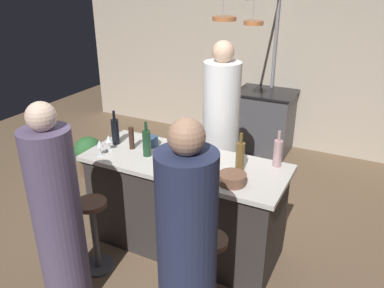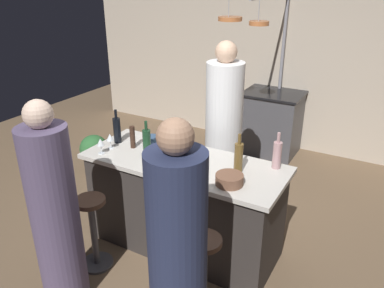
{
  "view_description": "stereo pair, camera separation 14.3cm",
  "coord_description": "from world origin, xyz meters",
  "px_view_note": "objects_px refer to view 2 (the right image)",
  "views": [
    {
      "loc": [
        1.42,
        -2.67,
        2.39
      ],
      "look_at": [
        0.0,
        0.15,
        1.0
      ],
      "focal_mm": 36.28,
      "sensor_mm": 36.0,
      "label": 1
    },
    {
      "loc": [
        1.55,
        -2.6,
        2.39
      ],
      "look_at": [
        0.0,
        0.15,
        1.0
      ],
      "focal_mm": 36.28,
      "sensor_mm": 36.0,
      "label": 2
    }
  ],
  "objects_px": {
    "wine_glass_by_chef": "(100,143)",
    "mixing_bowl_blue": "(152,141)",
    "pepper_mill": "(133,137)",
    "mixing_bowl_steel": "(184,151)",
    "wine_glass_near_left_guest": "(110,138)",
    "wine_bottle_dark": "(117,130)",
    "stove_range": "(271,123)",
    "wine_bottle_rose": "(277,154)",
    "wine_bottle_white": "(173,151)",
    "wine_bottle_amber": "(239,157)",
    "chef": "(223,135)",
    "guest_right": "(178,260)",
    "wine_glass_near_right_guest": "(191,153)",
    "bar_stool_left": "(93,229)",
    "wine_bottle_green": "(147,142)",
    "guest_left": "(55,216)",
    "bar_stool_right": "(204,273)",
    "mixing_bowl_wooden": "(229,180)",
    "potted_plant": "(94,152)"
  },
  "relations": [
    {
      "from": "wine_bottle_dark",
      "to": "wine_bottle_amber",
      "type": "relative_size",
      "value": 0.99
    },
    {
      "from": "wine_bottle_rose",
      "to": "wine_bottle_amber",
      "type": "xyz_separation_m",
      "value": [
        -0.25,
        -0.22,
        0.01
      ]
    },
    {
      "from": "guest_right",
      "to": "wine_glass_near_right_guest",
      "type": "xyz_separation_m",
      "value": [
        -0.46,
        0.98,
        0.21
      ]
    },
    {
      "from": "chef",
      "to": "bar_stool_left",
      "type": "relative_size",
      "value": 2.66
    },
    {
      "from": "bar_stool_right",
      "to": "wine_bottle_white",
      "type": "height_order",
      "value": "wine_bottle_white"
    },
    {
      "from": "wine_bottle_amber",
      "to": "wine_glass_near_right_guest",
      "type": "relative_size",
      "value": 2.27
    },
    {
      "from": "wine_bottle_white",
      "to": "mixing_bowl_steel",
      "type": "bearing_deg",
      "value": 96.91
    },
    {
      "from": "mixing_bowl_wooden",
      "to": "wine_glass_near_right_guest",
      "type": "bearing_deg",
      "value": 159.78
    },
    {
      "from": "stove_range",
      "to": "mixing_bowl_blue",
      "type": "height_order",
      "value": "mixing_bowl_blue"
    },
    {
      "from": "pepper_mill",
      "to": "mixing_bowl_blue",
      "type": "bearing_deg",
      "value": 49.47
    },
    {
      "from": "wine_glass_near_left_guest",
      "to": "chef",
      "type": "bearing_deg",
      "value": 53.18
    },
    {
      "from": "pepper_mill",
      "to": "wine_glass_near_left_guest",
      "type": "bearing_deg",
      "value": -145.2
    },
    {
      "from": "stove_range",
      "to": "mixing_bowl_blue",
      "type": "xyz_separation_m",
      "value": [
        -0.44,
        -2.3,
        0.5
      ]
    },
    {
      "from": "pepper_mill",
      "to": "wine_glass_near_left_guest",
      "type": "relative_size",
      "value": 1.44
    },
    {
      "from": "chef",
      "to": "wine_glass_by_chef",
      "type": "xyz_separation_m",
      "value": [
        -0.71,
        -1.08,
        0.17
      ]
    },
    {
      "from": "wine_bottle_green",
      "to": "mixing_bowl_wooden",
      "type": "distance_m",
      "value": 0.88
    },
    {
      "from": "wine_bottle_white",
      "to": "mixing_bowl_blue",
      "type": "bearing_deg",
      "value": 147.02
    },
    {
      "from": "stove_range",
      "to": "bar_stool_right",
      "type": "xyz_separation_m",
      "value": [
        0.53,
        -3.07,
        -0.07
      ]
    },
    {
      "from": "stove_range",
      "to": "mixing_bowl_wooden",
      "type": "xyz_separation_m",
      "value": [
        0.52,
        -2.63,
        0.49
      ]
    },
    {
      "from": "mixing_bowl_wooden",
      "to": "mixing_bowl_blue",
      "type": "bearing_deg",
      "value": 160.92
    },
    {
      "from": "wine_bottle_rose",
      "to": "wine_bottle_green",
      "type": "bearing_deg",
      "value": -163.65
    },
    {
      "from": "guest_left",
      "to": "wine_bottle_amber",
      "type": "height_order",
      "value": "guest_left"
    },
    {
      "from": "guest_right",
      "to": "mixing_bowl_wooden",
      "type": "relative_size",
      "value": 7.88
    },
    {
      "from": "wine_bottle_rose",
      "to": "mixing_bowl_steel",
      "type": "distance_m",
      "value": 0.82
    },
    {
      "from": "wine_bottle_rose",
      "to": "wine_bottle_white",
      "type": "xyz_separation_m",
      "value": [
        -0.77,
        -0.38,
        0.01
      ]
    },
    {
      "from": "wine_bottle_white",
      "to": "mixing_bowl_blue",
      "type": "relative_size",
      "value": 2.26
    },
    {
      "from": "pepper_mill",
      "to": "mixing_bowl_steel",
      "type": "height_order",
      "value": "pepper_mill"
    },
    {
      "from": "guest_left",
      "to": "mixing_bowl_steel",
      "type": "bearing_deg",
      "value": 68.26
    },
    {
      "from": "wine_glass_by_chef",
      "to": "wine_glass_near_right_guest",
      "type": "bearing_deg",
      "value": 14.42
    },
    {
      "from": "wine_bottle_rose",
      "to": "mixing_bowl_steel",
      "type": "xyz_separation_m",
      "value": [
        -0.8,
        -0.16,
        -0.08
      ]
    },
    {
      "from": "potted_plant",
      "to": "mixing_bowl_steel",
      "type": "distance_m",
      "value": 1.91
    },
    {
      "from": "mixing_bowl_wooden",
      "to": "stove_range",
      "type": "bearing_deg",
      "value": 101.11
    },
    {
      "from": "bar_stool_left",
      "to": "wine_glass_near_right_guest",
      "type": "bearing_deg",
      "value": 42.96
    },
    {
      "from": "potted_plant",
      "to": "mixing_bowl_blue",
      "type": "height_order",
      "value": "mixing_bowl_blue"
    },
    {
      "from": "stove_range",
      "to": "wine_bottle_amber",
      "type": "relative_size",
      "value": 2.68
    },
    {
      "from": "wine_bottle_dark",
      "to": "wine_glass_by_chef",
      "type": "bearing_deg",
      "value": -83.06
    },
    {
      "from": "potted_plant",
      "to": "chef",
      "type": "bearing_deg",
      "value": 4.31
    },
    {
      "from": "guest_right",
      "to": "mixing_bowl_blue",
      "type": "height_order",
      "value": "guest_right"
    },
    {
      "from": "wine_glass_by_chef",
      "to": "mixing_bowl_blue",
      "type": "height_order",
      "value": "wine_glass_by_chef"
    },
    {
      "from": "stove_range",
      "to": "wine_glass_near_left_guest",
      "type": "relative_size",
      "value": 6.1
    },
    {
      "from": "stove_range",
      "to": "wine_bottle_white",
      "type": "xyz_separation_m",
      "value": [
        -0.03,
        -2.57,
        0.59
      ]
    },
    {
      "from": "guest_left",
      "to": "wine_bottle_white",
      "type": "height_order",
      "value": "guest_left"
    },
    {
      "from": "pepper_mill",
      "to": "mixing_bowl_steel",
      "type": "xyz_separation_m",
      "value": [
        0.5,
        0.09,
        -0.07
      ]
    },
    {
      "from": "wine_bottle_dark",
      "to": "mixing_bowl_blue",
      "type": "relative_size",
      "value": 2.22
    },
    {
      "from": "mixing_bowl_wooden",
      "to": "potted_plant",
      "type": "bearing_deg",
      "value": 158.52
    },
    {
      "from": "pepper_mill",
      "to": "wine_bottle_green",
      "type": "relative_size",
      "value": 0.65
    },
    {
      "from": "guest_left",
      "to": "bar_stool_left",
      "type": "bearing_deg",
      "value": 96.11
    },
    {
      "from": "potted_plant",
      "to": "wine_glass_near_left_guest",
      "type": "bearing_deg",
      "value": -38.42
    },
    {
      "from": "chef",
      "to": "wine_bottle_white",
      "type": "height_order",
      "value": "chef"
    },
    {
      "from": "wine_glass_near_right_guest",
      "to": "bar_stool_right",
      "type": "bearing_deg",
      "value": -53.66
    }
  ]
}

